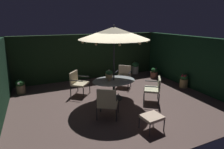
# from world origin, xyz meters

# --- Properties ---
(ground_plane) EXTENTS (7.91, 6.52, 0.02)m
(ground_plane) POSITION_xyz_m (0.00, 0.00, -0.01)
(ground_plane) COLOR brown
(hedge_backdrop_rear) EXTENTS (7.91, 0.30, 2.26)m
(hedge_backdrop_rear) POSITION_xyz_m (0.00, 3.11, 1.13)
(hedge_backdrop_rear) COLOR #1D321B
(hedge_backdrop_rear) RESTS_ON ground_plane
(hedge_backdrop_right) EXTENTS (0.30, 6.52, 2.26)m
(hedge_backdrop_right) POSITION_xyz_m (3.80, 0.00, 1.13)
(hedge_backdrop_right) COLOR #15371F
(hedge_backdrop_right) RESTS_ON ground_plane
(patio_dining_table) EXTENTS (1.67, 1.27, 0.74)m
(patio_dining_table) POSITION_xyz_m (0.06, 0.12, 0.59)
(patio_dining_table) COLOR #28302F
(patio_dining_table) RESTS_ON ground_plane
(patio_umbrella) EXTENTS (2.53, 2.53, 2.78)m
(patio_umbrella) POSITION_xyz_m (0.06, 0.12, 2.48)
(patio_umbrella) COLOR #2C2B35
(patio_umbrella) RESTS_ON ground_plane
(centerpiece_planter) EXTENTS (0.27, 0.27, 0.43)m
(centerpiece_planter) POSITION_xyz_m (-0.13, 0.13, 1.00)
(centerpiece_planter) COLOR tan
(centerpiece_planter) RESTS_ON patio_dining_table
(patio_chair_north) EXTENTS (0.86, 0.87, 0.95)m
(patio_chair_north) POSITION_xyz_m (-1.10, 1.10, 0.55)
(patio_chair_north) COLOR #313132
(patio_chair_north) RESTS_ON ground_plane
(patio_chair_northeast) EXTENTS (0.82, 0.81, 1.00)m
(patio_chair_northeast) POSITION_xyz_m (-0.74, -1.17, 0.56)
(patio_chair_northeast) COLOR #2D292E
(patio_chair_northeast) RESTS_ON ground_plane
(patio_chair_east) EXTENTS (0.82, 0.85, 0.93)m
(patio_chair_east) POSITION_xyz_m (1.30, -0.74, 0.56)
(patio_chair_east) COLOR #292D31
(patio_chair_east) RESTS_ON ground_plane
(patio_chair_southeast) EXTENTS (0.86, 0.86, 0.93)m
(patio_chair_southeast) POSITION_xyz_m (1.07, 1.26, 0.55)
(patio_chair_southeast) COLOR #282835
(patio_chair_southeast) RESTS_ON ground_plane
(ottoman_footrest) EXTENTS (0.59, 0.52, 0.43)m
(ottoman_footrest) POSITION_xyz_m (0.15, -2.22, 0.37)
(ottoman_footrest) COLOR #2D2B31
(ottoman_footrest) RESTS_ON ground_plane
(potted_plant_back_right) EXTENTS (0.36, 0.37, 0.57)m
(potted_plant_back_right) POSITION_xyz_m (-3.26, 2.16, 0.29)
(potted_plant_back_right) COLOR #836B52
(potted_plant_back_right) RESTS_ON ground_plane
(potted_plant_back_left) EXTENTS (0.35, 0.35, 0.61)m
(potted_plant_back_left) POSITION_xyz_m (3.46, -0.03, 0.31)
(potted_plant_back_left) COLOR tan
(potted_plant_back_left) RESTS_ON ground_plane
(potted_plant_right_far) EXTENTS (0.39, 0.39, 0.66)m
(potted_plant_right_far) POSITION_xyz_m (2.61, 2.80, 0.35)
(potted_plant_right_far) COLOR beige
(potted_plant_right_far) RESTS_ON ground_plane
(potted_plant_right_near) EXTENTS (0.38, 0.38, 0.53)m
(potted_plant_right_near) POSITION_xyz_m (3.13, 1.74, 0.26)
(potted_plant_right_near) COLOR #9F604C
(potted_plant_right_near) RESTS_ON ground_plane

